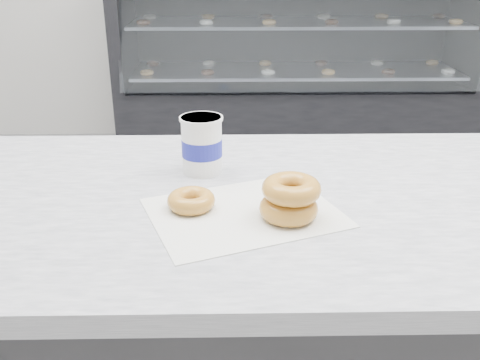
% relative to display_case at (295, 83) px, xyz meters
% --- Properties ---
extents(ground, '(5.00, 5.00, 0.00)m').
position_rel_display_case_xyz_m(ground, '(0.00, -2.12, -0.49)').
color(ground, gray).
rests_on(ground, ground).
extents(display_case, '(2.40, 0.74, 1.25)m').
position_rel_display_case_xyz_m(display_case, '(0.00, 0.00, 0.00)').
color(display_case, black).
rests_on(display_case, ground).
extents(wax_paper, '(0.41, 0.36, 0.00)m').
position_rel_display_case_xyz_m(wax_paper, '(-0.43, -2.80, 0.41)').
color(wax_paper, silver).
rests_on(wax_paper, counter).
extents(donut_single, '(0.11, 0.11, 0.03)m').
position_rel_display_case_xyz_m(donut_single, '(-0.53, -2.78, 0.43)').
color(donut_single, gold).
rests_on(donut_single, wax_paper).
extents(donut_stack, '(0.15, 0.15, 0.08)m').
position_rel_display_case_xyz_m(donut_stack, '(-0.34, -2.82, 0.45)').
color(donut_stack, gold).
rests_on(donut_stack, wax_paper).
extents(coffee_cup, '(0.09, 0.09, 0.13)m').
position_rel_display_case_xyz_m(coffee_cup, '(-0.51, -2.59, 0.47)').
color(coffee_cup, white).
rests_on(coffee_cup, counter).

